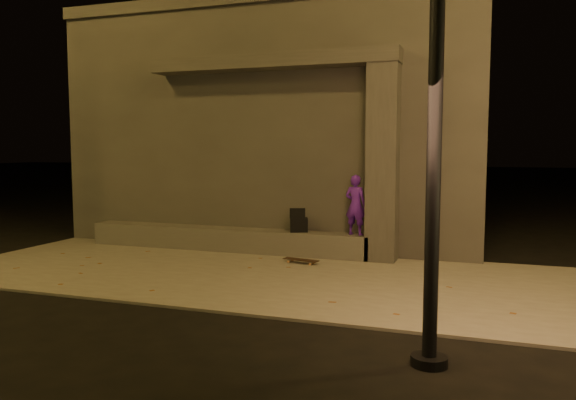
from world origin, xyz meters
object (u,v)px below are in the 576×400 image
at_px(column, 383,163).
at_px(skateboard, 301,260).
at_px(backpack, 299,224).
at_px(skateboarder, 356,205).

xyz_separation_m(column, skateboard, (-1.32, -0.78, -1.74)).
distance_m(backpack, skateboard, 1.00).
xyz_separation_m(skateboarder, skateboard, (-0.82, -0.78, -0.96)).
distance_m(skateboarder, skateboard, 1.48).
bearing_deg(column, skateboarder, 180.00).
bearing_deg(backpack, column, -21.45).
xyz_separation_m(skateboarder, backpack, (-1.12, -0.00, -0.40)).
height_order(skateboarder, backpack, skateboarder).
xyz_separation_m(backpack, skateboard, (0.29, -0.78, -0.55)).
height_order(column, backpack, column).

